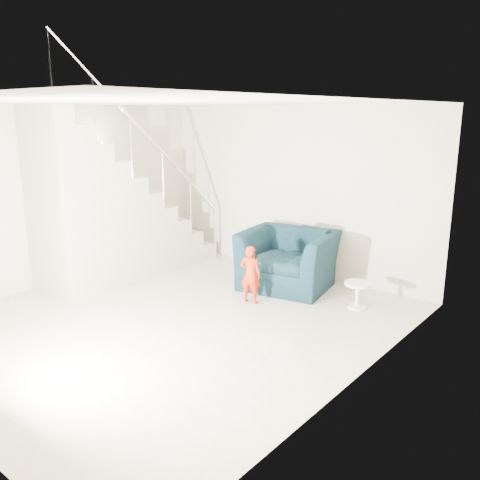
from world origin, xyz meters
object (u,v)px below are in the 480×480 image
(toddler, at_px, (250,274))
(side_table, at_px, (358,291))
(staircase, at_px, (107,221))
(armchair, at_px, (288,259))

(toddler, xyz_separation_m, side_table, (1.25, 0.76, -0.17))
(side_table, relative_size, staircase, 0.10)
(armchair, xyz_separation_m, toddler, (-0.02, -0.89, -0.02))
(side_table, height_order, staircase, staircase)
(toddler, xyz_separation_m, staircase, (-2.38, -0.59, 0.54))
(side_table, distance_m, staircase, 3.94)
(armchair, distance_m, staircase, 2.87)
(armchair, height_order, toddler, armchair)
(toddler, bearing_deg, side_table, -164.50)
(armchair, relative_size, staircase, 0.36)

